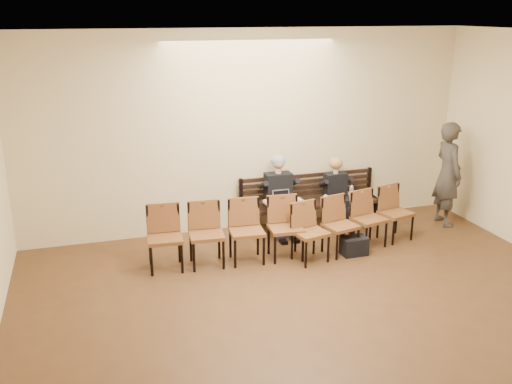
% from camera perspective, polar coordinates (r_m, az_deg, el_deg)
% --- Properties ---
extents(room_walls, '(8.02, 10.01, 3.51)m').
position_cam_1_polar(room_walls, '(6.01, 10.91, 5.54)').
color(room_walls, beige).
rests_on(room_walls, ground).
extents(bench, '(2.60, 0.90, 0.45)m').
position_cam_1_polar(bench, '(10.44, 5.49, -2.22)').
color(bench, black).
rests_on(bench, ground).
extents(seated_man, '(0.58, 0.80, 1.39)m').
position_cam_1_polar(seated_man, '(9.96, 2.40, -0.29)').
color(seated_man, black).
rests_on(seated_man, ground).
extents(seated_woman, '(0.49, 0.68, 1.14)m').
position_cam_1_polar(seated_woman, '(10.40, 8.11, -0.39)').
color(seated_woman, black).
rests_on(seated_woman, ground).
extents(laptop, '(0.36, 0.31, 0.22)m').
position_cam_1_polar(laptop, '(9.82, 2.76, -1.38)').
color(laptop, silver).
rests_on(laptop, bench).
extents(water_bottle, '(0.08, 0.08, 0.25)m').
position_cam_1_polar(water_bottle, '(10.28, 9.49, -0.65)').
color(water_bottle, silver).
rests_on(water_bottle, bench).
extents(bag, '(0.41, 0.28, 0.30)m').
position_cam_1_polar(bag, '(9.36, 9.77, -5.32)').
color(bag, black).
rests_on(bag, ground).
extents(passerby, '(0.60, 0.84, 2.19)m').
position_cam_1_polar(passerby, '(10.83, 18.71, 2.45)').
color(passerby, '#3A352F').
rests_on(passerby, ground).
extents(chair_row_front, '(2.33, 1.01, 0.93)m').
position_cam_1_polar(chair_row_front, '(9.44, 9.89, -3.05)').
color(chair_row_front, brown).
rests_on(chair_row_front, ground).
extents(chair_row_back, '(2.44, 0.72, 0.99)m').
position_cam_1_polar(chair_row_back, '(8.80, -2.94, -4.17)').
color(chair_row_back, brown).
rests_on(chair_row_back, ground).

